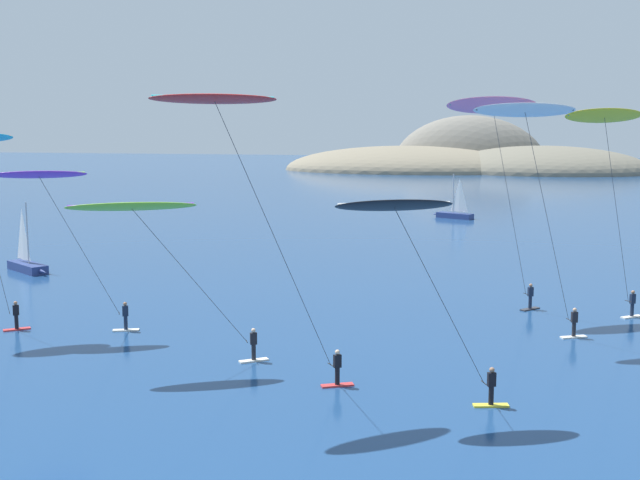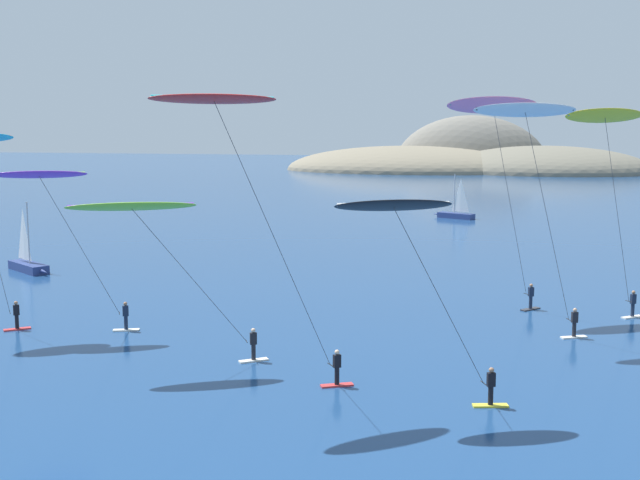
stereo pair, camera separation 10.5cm
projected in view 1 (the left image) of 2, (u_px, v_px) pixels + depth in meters
The scene contains 10 objects.
headland_island at pixel (468, 170), 212.89m from camera, with size 94.96×44.61×29.24m.
sailboat_near at pixel (29, 264), 65.03m from camera, with size 5.51×4.04×5.70m.
sailboat_far at pixel (453, 213), 102.84m from camera, with size 5.74×3.49×5.70m.
kitesurfer_white at pixel (529, 129), 42.82m from camera, with size 6.73×3.40×13.06m.
kitesurfer_purple at pixel (48, 190), 44.28m from camera, with size 7.15×4.23×9.43m.
kitesurfer_black at pixel (404, 223), 32.10m from camera, with size 7.23×3.76×9.00m.
kitesurfer_red at pixel (227, 126), 32.73m from camera, with size 7.59×6.25×13.12m.
kitesurfer_lime at pixel (142, 219), 38.18m from camera, with size 8.87×5.12×8.31m.
kitesurfer_yellow at pixel (607, 130), 46.93m from camera, with size 5.78×4.75×12.87m.
kitesurfer_pink at pixel (495, 118), 49.14m from camera, with size 6.38×4.59×13.62m.
Camera 1 is at (14.44, -15.11, 11.78)m, focal length 45.00 mm.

